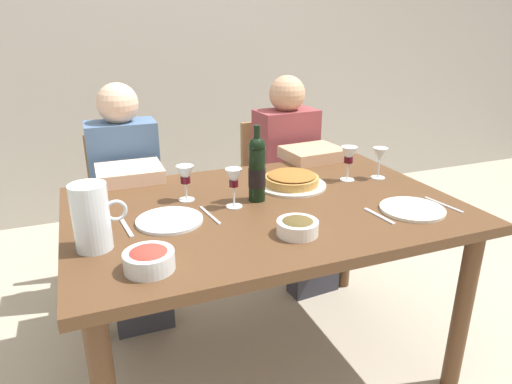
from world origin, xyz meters
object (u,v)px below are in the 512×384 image
(dining_table, at_px, (265,226))
(wine_glass_spare, at_px, (234,180))
(baked_tart, at_px, (292,180))
(dinner_plate_right_setting, at_px, (170,220))
(salad_bowl, at_px, (149,259))
(wine_glass_left_diner, at_px, (349,157))
(wine_glass_right_diner, at_px, (185,176))
(dinner_plate_left_setting, at_px, (412,209))
(water_pitcher, at_px, (92,221))
(wine_bottle, at_px, (257,169))
(diner_right, at_px, (295,176))
(chair_left, at_px, (126,203))
(chair_right, at_px, (276,184))
(olive_bowl, at_px, (298,226))
(diner_left, at_px, (129,197))
(wine_glass_centre, at_px, (380,156))

(dining_table, distance_m, wine_glass_spare, 0.24)
(baked_tart, xyz_separation_m, dinner_plate_right_setting, (-0.57, -0.18, -0.02))
(dining_table, distance_m, dinner_plate_right_setting, 0.39)
(salad_bowl, distance_m, wine_glass_left_diner, 1.07)
(wine_glass_right_diner, xyz_separation_m, wine_glass_spare, (0.16, -0.14, 0.01))
(baked_tart, height_order, dinner_plate_left_setting, baked_tart)
(salad_bowl, bearing_deg, water_pitcher, 125.17)
(wine_glass_right_diner, bearing_deg, wine_glass_left_diner, -2.03)
(baked_tart, xyz_separation_m, wine_glass_left_diner, (0.27, -0.02, 0.08))
(wine_bottle, distance_m, diner_right, 0.81)
(water_pitcher, bearing_deg, chair_left, 79.65)
(chair_right, height_order, diner_right, diner_right)
(chair_left, xyz_separation_m, diner_right, (0.91, -0.25, 0.12))
(baked_tart, bearing_deg, wine_bottle, -154.15)
(water_pitcher, bearing_deg, dinner_plate_left_setting, -6.10)
(olive_bowl, relative_size, wine_glass_spare, 0.92)
(chair_right, bearing_deg, wine_glass_left_diner, 86.57)
(wine_glass_right_diner, bearing_deg, dinner_plate_right_setting, -119.77)
(water_pitcher, bearing_deg, wine_bottle, 17.47)
(dinner_plate_right_setting, xyz_separation_m, diner_left, (-0.07, 0.69, -0.15))
(olive_bowl, xyz_separation_m, wine_glass_centre, (0.60, 0.39, 0.07))
(water_pitcher, height_order, wine_glass_spare, water_pitcher)
(chair_right, xyz_separation_m, diner_right, (0.02, -0.24, 0.12))
(salad_bowl, bearing_deg, olive_bowl, 5.99)
(wine_bottle, bearing_deg, dinner_plate_left_setting, -32.21)
(wine_bottle, xyz_separation_m, wine_glass_left_diner, (0.47, 0.08, -0.02))
(wine_glass_centre, xyz_separation_m, diner_right, (-0.15, 0.54, -0.25))
(dining_table, relative_size, dinner_plate_left_setting, 6.19)
(wine_glass_left_diner, bearing_deg, chair_right, 91.13)
(olive_bowl, relative_size, dinner_plate_left_setting, 0.58)
(baked_tart, bearing_deg, dinner_plate_left_setting, -53.69)
(salad_bowl, bearing_deg, wine_glass_right_diner, 65.44)
(dining_table, distance_m, dinner_plate_left_setting, 0.57)
(wine_glass_spare, bearing_deg, diner_right, 47.46)
(salad_bowl, height_order, chair_left, chair_left)
(dinner_plate_right_setting, distance_m, diner_right, 1.09)
(dinner_plate_left_setting, height_order, dinner_plate_right_setting, same)
(olive_bowl, xyz_separation_m, wine_glass_right_diner, (-0.28, 0.44, 0.07))
(olive_bowl, height_order, wine_glass_right_diner, wine_glass_right_diner)
(dining_table, xyz_separation_m, dinner_plate_right_setting, (-0.38, -0.03, 0.10))
(diner_right, bearing_deg, chair_right, -90.77)
(wine_bottle, distance_m, wine_glass_centre, 0.62)
(wine_bottle, relative_size, chair_right, 0.35)
(wine_glass_right_diner, height_order, dinner_plate_right_setting, wine_glass_right_diner)
(olive_bowl, distance_m, dinner_plate_left_setting, 0.50)
(baked_tart, distance_m, wine_glass_left_diner, 0.28)
(wine_glass_spare, xyz_separation_m, dinner_plate_left_setting, (0.62, -0.29, -0.10))
(baked_tart, distance_m, diner_right, 0.59)
(wine_bottle, bearing_deg, baked_tart, 25.85)
(dinner_plate_left_setting, bearing_deg, dinner_plate_right_setting, 164.95)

